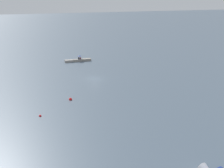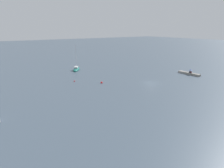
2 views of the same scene
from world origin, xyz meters
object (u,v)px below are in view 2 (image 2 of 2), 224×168
(person_seated_maroon_left, at_px, (191,72))
(umbrella_open_navy, at_px, (191,70))
(mooring_buoy_mid, at_px, (102,83))
(mooring_buoy_near, at_px, (74,81))
(person_seated_dark_right, at_px, (190,72))
(sailboat_teal_far, at_px, (76,69))

(person_seated_maroon_left, relative_size, umbrella_open_navy, 0.54)
(person_seated_maroon_left, distance_m, mooring_buoy_mid, 34.38)
(umbrella_open_navy, height_order, mooring_buoy_near, umbrella_open_navy)
(person_seated_maroon_left, relative_size, person_seated_dark_right, 1.00)
(person_seated_dark_right, height_order, mooring_buoy_mid, person_seated_dark_right)
(person_seated_maroon_left, height_order, person_seated_dark_right, same)
(mooring_buoy_near, bearing_deg, mooring_buoy_mid, -137.05)
(mooring_buoy_near, bearing_deg, person_seated_dark_right, -111.84)
(person_seated_dark_right, height_order, sailboat_teal_far, sailboat_teal_far)
(sailboat_teal_far, bearing_deg, mooring_buoy_near, -82.83)
(mooring_buoy_mid, bearing_deg, mooring_buoy_near, 42.95)
(person_seated_dark_right, bearing_deg, umbrella_open_navy, -167.47)
(mooring_buoy_mid, bearing_deg, person_seated_maroon_left, -106.23)
(person_seated_maroon_left, relative_size, mooring_buoy_mid, 1.09)
(umbrella_open_navy, bearing_deg, person_seated_maroon_left, 152.62)
(umbrella_open_navy, bearing_deg, mooring_buoy_mid, 74.29)
(umbrella_open_navy, relative_size, mooring_buoy_near, 3.05)
(person_seated_maroon_left, bearing_deg, umbrella_open_navy, -30.47)
(person_seated_dark_right, relative_size, umbrella_open_navy, 0.54)
(person_seated_dark_right, xyz_separation_m, mooring_buoy_near, (15.76, 39.31, -0.89))
(person_seated_maroon_left, xyz_separation_m, mooring_buoy_near, (16.32, 39.24, -0.89))
(mooring_buoy_mid, bearing_deg, sailboat_teal_far, -4.64)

